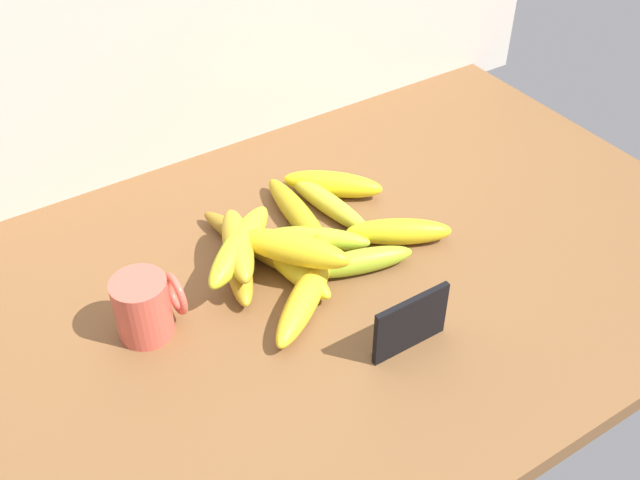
{
  "coord_description": "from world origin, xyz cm",
  "views": [
    {
      "loc": [
        -48.95,
        -64.6,
        75.57
      ],
      "look_at": [
        -5.58,
        2.56,
        8.0
      ],
      "focal_mm": 42.19,
      "sensor_mm": 36.0,
      "label": 1
    }
  ],
  "objects_px": {
    "coffee_mug": "(145,307)",
    "banana_8": "(327,203)",
    "banana_1": "(252,243)",
    "banana_3": "(333,184)",
    "chalkboard_sign": "(410,325)",
    "banana_2": "(292,265)",
    "banana_0": "(359,262)",
    "banana_11": "(238,245)",
    "banana_7": "(319,238)",
    "banana_6": "(239,267)",
    "banana_10": "(240,246)",
    "banana_12": "(293,249)",
    "banana_5": "(298,215)",
    "banana_4": "(305,298)",
    "banana_9": "(399,232)"
  },
  "relations": [
    {
      "from": "banana_11",
      "to": "banana_12",
      "type": "bearing_deg",
      "value": -42.37
    },
    {
      "from": "coffee_mug",
      "to": "banana_8",
      "type": "bearing_deg",
      "value": 14.52
    },
    {
      "from": "coffee_mug",
      "to": "banana_6",
      "type": "bearing_deg",
      "value": 10.43
    },
    {
      "from": "banana_6",
      "to": "banana_5",
      "type": "bearing_deg",
      "value": 22.6
    },
    {
      "from": "banana_3",
      "to": "banana_0",
      "type": "bearing_deg",
      "value": -112.18
    },
    {
      "from": "coffee_mug",
      "to": "banana_10",
      "type": "distance_m",
      "value": 0.15
    },
    {
      "from": "coffee_mug",
      "to": "banana_2",
      "type": "relative_size",
      "value": 0.52
    },
    {
      "from": "chalkboard_sign",
      "to": "banana_4",
      "type": "height_order",
      "value": "chalkboard_sign"
    },
    {
      "from": "coffee_mug",
      "to": "banana_3",
      "type": "xyz_separation_m",
      "value": [
        0.37,
        0.12,
        -0.02
      ]
    },
    {
      "from": "banana_0",
      "to": "banana_7",
      "type": "bearing_deg",
      "value": 104.04
    },
    {
      "from": "chalkboard_sign",
      "to": "coffee_mug",
      "type": "distance_m",
      "value": 0.34
    },
    {
      "from": "banana_4",
      "to": "banana_11",
      "type": "height_order",
      "value": "banana_11"
    },
    {
      "from": "banana_0",
      "to": "banana_8",
      "type": "relative_size",
      "value": 0.84
    },
    {
      "from": "banana_2",
      "to": "banana_7",
      "type": "relative_size",
      "value": 1.1
    },
    {
      "from": "banana_3",
      "to": "banana_9",
      "type": "height_order",
      "value": "banana_3"
    },
    {
      "from": "coffee_mug",
      "to": "banana_6",
      "type": "distance_m",
      "value": 0.15
    },
    {
      "from": "banana_3",
      "to": "banana_6",
      "type": "relative_size",
      "value": 1.03
    },
    {
      "from": "banana_7",
      "to": "banana_9",
      "type": "xyz_separation_m",
      "value": [
        0.11,
        -0.05,
        0.0
      ]
    },
    {
      "from": "banana_4",
      "to": "banana_11",
      "type": "xyz_separation_m",
      "value": [
        -0.04,
        0.11,
        0.04
      ]
    },
    {
      "from": "banana_5",
      "to": "banana_12",
      "type": "bearing_deg",
      "value": -124.73
    },
    {
      "from": "banana_2",
      "to": "banana_8",
      "type": "bearing_deg",
      "value": 38.42
    },
    {
      "from": "chalkboard_sign",
      "to": "banana_6",
      "type": "relative_size",
      "value": 0.71
    },
    {
      "from": "banana_7",
      "to": "banana_8",
      "type": "height_order",
      "value": "same"
    },
    {
      "from": "banana_8",
      "to": "banana_11",
      "type": "bearing_deg",
      "value": -163.02
    },
    {
      "from": "chalkboard_sign",
      "to": "coffee_mug",
      "type": "xyz_separation_m",
      "value": [
        -0.27,
        0.21,
        0.01
      ]
    },
    {
      "from": "chalkboard_sign",
      "to": "banana_11",
      "type": "xyz_separation_m",
      "value": [
        -0.12,
        0.24,
        0.02
      ]
    },
    {
      "from": "banana_1",
      "to": "banana_2",
      "type": "distance_m",
      "value": 0.08
    },
    {
      "from": "banana_2",
      "to": "banana_12",
      "type": "xyz_separation_m",
      "value": [
        -0.0,
        -0.01,
        0.04
      ]
    },
    {
      "from": "banana_0",
      "to": "banana_4",
      "type": "distance_m",
      "value": 0.11
    },
    {
      "from": "banana_4",
      "to": "banana_5",
      "type": "distance_m",
      "value": 0.18
    },
    {
      "from": "banana_4",
      "to": "banana_7",
      "type": "xyz_separation_m",
      "value": [
        0.09,
        0.1,
        -0.0
      ]
    },
    {
      "from": "banana_4",
      "to": "banana_10",
      "type": "distance_m",
      "value": 0.12
    },
    {
      "from": "banana_2",
      "to": "banana_0",
      "type": "bearing_deg",
      "value": -27.74
    },
    {
      "from": "banana_1",
      "to": "banana_4",
      "type": "bearing_deg",
      "value": -88.93
    },
    {
      "from": "banana_8",
      "to": "banana_10",
      "type": "height_order",
      "value": "banana_10"
    },
    {
      "from": "banana_4",
      "to": "banana_1",
      "type": "bearing_deg",
      "value": 91.07
    },
    {
      "from": "coffee_mug",
      "to": "banana_5",
      "type": "xyz_separation_m",
      "value": [
        0.28,
        0.08,
        -0.03
      ]
    },
    {
      "from": "banana_1",
      "to": "banana_7",
      "type": "xyz_separation_m",
      "value": [
        0.09,
        -0.05,
        0.0
      ]
    },
    {
      "from": "banana_5",
      "to": "banana_7",
      "type": "distance_m",
      "value": 0.06
    },
    {
      "from": "chalkboard_sign",
      "to": "banana_7",
      "type": "relative_size",
      "value": 0.72
    },
    {
      "from": "banana_0",
      "to": "banana_2",
      "type": "relative_size",
      "value": 0.96
    },
    {
      "from": "chalkboard_sign",
      "to": "banana_5",
      "type": "relative_size",
      "value": 0.55
    },
    {
      "from": "banana_6",
      "to": "banana_9",
      "type": "distance_m",
      "value": 0.24
    },
    {
      "from": "banana_11",
      "to": "banana_12",
      "type": "relative_size",
      "value": 0.94
    },
    {
      "from": "banana_0",
      "to": "banana_6",
      "type": "bearing_deg",
      "value": 151.02
    },
    {
      "from": "banana_1",
      "to": "banana_3",
      "type": "distance_m",
      "value": 0.18
    },
    {
      "from": "banana_2",
      "to": "banana_10",
      "type": "bearing_deg",
      "value": 147.3
    },
    {
      "from": "banana_1",
      "to": "banana_3",
      "type": "xyz_separation_m",
      "value": [
        0.18,
        0.05,
        0.0
      ]
    },
    {
      "from": "banana_0",
      "to": "banana_9",
      "type": "height_order",
      "value": "banana_9"
    },
    {
      "from": "banana_0",
      "to": "banana_11",
      "type": "height_order",
      "value": "banana_11"
    }
  ]
}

